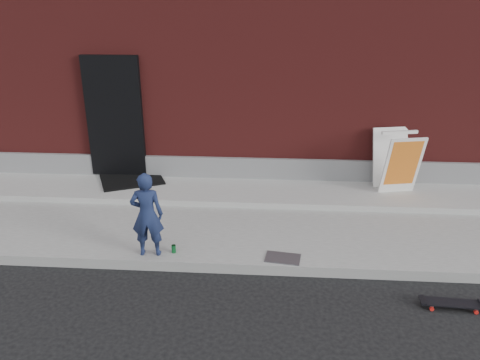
# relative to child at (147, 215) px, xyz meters

# --- Properties ---
(ground) EXTENTS (80.00, 80.00, 0.00)m
(ground) POSITION_rel_child_xyz_m (1.32, -0.20, -0.75)
(ground) COLOR black
(ground) RESTS_ON ground
(sidewalk) EXTENTS (20.00, 3.00, 0.15)m
(sidewalk) POSITION_rel_child_xyz_m (1.32, 1.30, -0.67)
(sidewalk) COLOR gray
(sidewalk) RESTS_ON ground
(apron) EXTENTS (20.00, 1.20, 0.10)m
(apron) POSITION_rel_child_xyz_m (1.32, 2.20, -0.55)
(apron) COLOR #979892
(apron) RESTS_ON sidewalk
(building) EXTENTS (20.00, 8.10, 5.00)m
(building) POSITION_rel_child_xyz_m (1.32, 6.79, 1.75)
(building) COLOR maroon
(building) RESTS_ON ground
(child) EXTENTS (0.46, 0.33, 1.20)m
(child) POSITION_rel_child_xyz_m (0.00, 0.00, 0.00)
(child) COLOR #1A2549
(child) RESTS_ON sidewalk
(skateboard) EXTENTS (0.73, 0.23, 0.08)m
(skateboard) POSITION_rel_child_xyz_m (3.85, -0.75, -0.68)
(skateboard) COLOR red
(skateboard) RESTS_ON ground
(pizza_sign) EXTENTS (0.79, 0.89, 1.08)m
(pizza_sign) POSITION_rel_child_xyz_m (3.85, 2.38, 0.04)
(pizza_sign) COLOR white
(pizza_sign) RESTS_ON apron
(soda_can) EXTENTS (0.08, 0.08, 0.11)m
(soda_can) POSITION_rel_child_xyz_m (0.32, 0.06, -0.54)
(soda_can) COLOR #187835
(soda_can) RESTS_ON sidewalk
(doormat) EXTENTS (1.38, 1.28, 0.03)m
(doormat) POSITION_rel_child_xyz_m (-0.98, 2.50, -0.48)
(doormat) COLOR black
(doormat) RESTS_ON apron
(utility_plate) EXTENTS (0.51, 0.37, 0.01)m
(utility_plate) POSITION_rel_child_xyz_m (1.84, 0.00, -0.59)
(utility_plate) COLOR #5A5A5F
(utility_plate) RESTS_ON sidewalk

